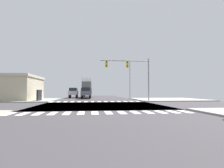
# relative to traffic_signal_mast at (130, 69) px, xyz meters

# --- Properties ---
(ground) EXTENTS (90.00, 90.00, 0.05)m
(ground) POSITION_rel_traffic_signal_mast_xyz_m (-5.08, -7.39, -5.03)
(ground) COLOR #353135
(sidewalk_corner_ne) EXTENTS (12.00, 12.00, 0.14)m
(sidewalk_corner_ne) POSITION_rel_traffic_signal_mast_xyz_m (7.92, 4.61, -4.93)
(sidewalk_corner_ne) COLOR gray
(sidewalk_corner_ne) RESTS_ON ground
(sidewalk_corner_nw) EXTENTS (12.00, 12.00, 0.14)m
(sidewalk_corner_nw) POSITION_rel_traffic_signal_mast_xyz_m (-18.08, 4.61, -4.93)
(sidewalk_corner_nw) COLOR gray
(sidewalk_corner_nw) RESTS_ON ground
(crosswalk_near) EXTENTS (13.50, 2.00, 0.01)m
(crosswalk_near) POSITION_rel_traffic_signal_mast_xyz_m (-5.33, -14.69, -5.00)
(crosswalk_near) COLOR silver
(crosswalk_near) RESTS_ON ground
(crosswalk_far) EXTENTS (13.50, 2.00, 0.01)m
(crosswalk_far) POSITION_rel_traffic_signal_mast_xyz_m (-5.33, -0.09, -5.00)
(crosswalk_far) COLOR silver
(crosswalk_far) RESTS_ON ground
(traffic_signal_mast) EXTENTS (7.68, 0.55, 6.72)m
(traffic_signal_mast) POSITION_rel_traffic_signal_mast_xyz_m (0.00, 0.00, 0.00)
(traffic_signal_mast) COLOR gray
(traffic_signal_mast) RESTS_ON ground
(street_lamp) EXTENTS (1.78, 0.32, 8.56)m
(street_lamp) POSITION_rel_traffic_signal_mast_xyz_m (2.53, 13.16, 0.08)
(street_lamp) COLOR gray
(street_lamp) RESTS_ON ground
(pickup_nearside_1) EXTENTS (2.00, 5.10, 2.35)m
(pickup_nearside_1) POSITION_rel_traffic_signal_mast_xyz_m (-7.08, 26.48, -3.71)
(pickup_nearside_1) COLOR black
(pickup_nearside_1) RESTS_ON ground
(suv_leading_3) EXTENTS (1.96, 4.60, 2.34)m
(suv_leading_3) POSITION_rel_traffic_signal_mast_xyz_m (-7.08, 10.40, -3.61)
(suv_leading_3) COLOR black
(suv_leading_3) RESTS_ON ground
(box_truck_trailing_1) EXTENTS (2.40, 7.20, 4.85)m
(box_truck_trailing_1) POSITION_rel_traffic_signal_mast_xyz_m (-7.08, 17.62, -2.44)
(box_truck_trailing_1) COLOR black
(box_truck_trailing_1) RESTS_ON ground
(suv_middle_4) EXTENTS (1.96, 4.60, 2.34)m
(suv_middle_4) POSITION_rel_traffic_signal_mast_xyz_m (-10.08, 15.74, -3.61)
(suv_middle_4) COLOR black
(suv_middle_4) RESTS_ON ground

